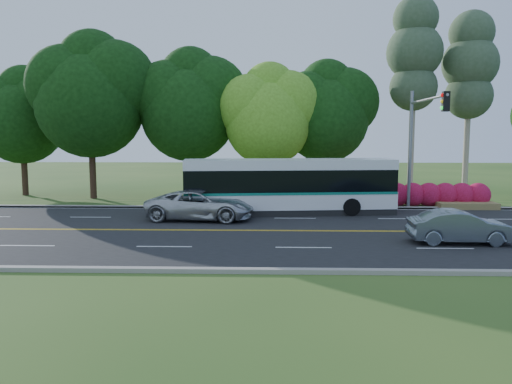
{
  "coord_description": "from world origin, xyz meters",
  "views": [
    {
      "loc": [
        -1.79,
        -22.73,
        4.37
      ],
      "look_at": [
        -2.53,
        2.0,
        1.59
      ],
      "focal_mm": 35.0,
      "sensor_mm": 36.0,
      "label": 1
    }
  ],
  "objects_px": {
    "sedan": "(460,227)",
    "suv": "(200,205)",
    "traffic_signal": "(420,131)",
    "transit_bus": "(289,187)"
  },
  "relations": [
    {
      "from": "traffic_signal",
      "to": "sedan",
      "type": "height_order",
      "value": "traffic_signal"
    },
    {
      "from": "sedan",
      "to": "suv",
      "type": "xyz_separation_m",
      "value": [
        -11.38,
        5.41,
        0.1
      ]
    },
    {
      "from": "transit_bus",
      "to": "suv",
      "type": "height_order",
      "value": "transit_bus"
    },
    {
      "from": "suv",
      "to": "sedan",
      "type": "bearing_deg",
      "value": -110.34
    },
    {
      "from": "sedan",
      "to": "suv",
      "type": "distance_m",
      "value": 12.61
    },
    {
      "from": "sedan",
      "to": "traffic_signal",
      "type": "bearing_deg",
      "value": -2.4
    },
    {
      "from": "sedan",
      "to": "suv",
      "type": "relative_size",
      "value": 0.74
    },
    {
      "from": "suv",
      "to": "transit_bus",
      "type": "bearing_deg",
      "value": -58.98
    },
    {
      "from": "traffic_signal",
      "to": "sedan",
      "type": "distance_m",
      "value": 8.9
    },
    {
      "from": "transit_bus",
      "to": "sedan",
      "type": "bearing_deg",
      "value": -55.62
    }
  ]
}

